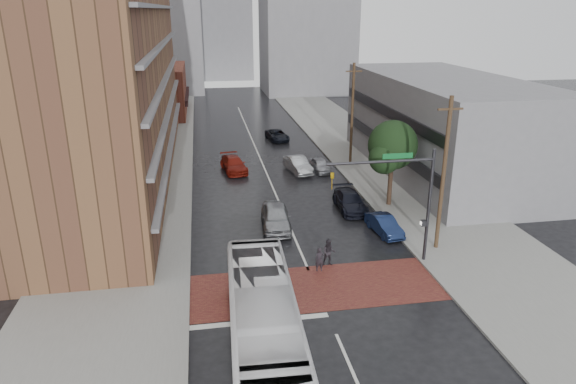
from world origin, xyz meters
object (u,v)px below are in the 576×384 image
object	(u,v)px
pedestrian_a	(320,260)
car_travel_c	(234,164)
car_travel_b	(298,165)
car_parked_mid	(350,201)
transit_bus	(263,324)
car_parked_far	(320,165)
car_travel_a	(276,217)
car_parked_near	(384,225)
pedestrian_b	(329,253)
suv_travel	(277,135)

from	to	relation	value
pedestrian_a	car_travel_c	bearing A→B (deg)	102.89
pedestrian_a	car_travel_c	world-z (taller)	pedestrian_a
car_travel_b	car_parked_mid	world-z (taller)	car_travel_b
transit_bus	car_parked_far	bearing A→B (deg)	74.14
transit_bus	car_travel_c	distance (m)	28.36
car_travel_a	car_parked_near	size ratio (longest dim) A/B	1.30
car_parked_mid	pedestrian_b	bearing A→B (deg)	-112.90
suv_travel	car_parked_far	bearing A→B (deg)	-88.49
pedestrian_a	car_parked_far	world-z (taller)	pedestrian_a
car_parked_mid	pedestrian_a	bearing A→B (deg)	-115.14
suv_travel	car_parked_far	xyz separation A→B (m)	(2.25, -13.02, -0.00)
suv_travel	car_parked_mid	xyz separation A→B (m)	(2.25, -23.23, 0.08)
car_travel_b	car_travel_a	bearing A→B (deg)	-117.28
transit_bus	suv_travel	bearing A→B (deg)	82.92
pedestrian_a	car_travel_a	xyz separation A→B (m)	(-1.65, 6.73, 0.10)
transit_bus	pedestrian_b	size ratio (longest dim) A/B	7.23
pedestrian_b	car_travel_c	distance (m)	20.76
car_parked_mid	car_parked_far	xyz separation A→B (m)	(0.00, 10.21, -0.08)
car_travel_b	car_parked_near	xyz separation A→B (m)	(3.28, -15.03, -0.12)
car_parked_mid	car_parked_far	world-z (taller)	car_parked_mid
pedestrian_b	car_travel_b	xyz separation A→B (m)	(1.67, 18.98, -0.10)
transit_bus	suv_travel	size ratio (longest dim) A/B	2.73
suv_travel	car_parked_mid	size ratio (longest dim) A/B	0.92
car_travel_c	car_parked_far	bearing A→B (deg)	-18.09
transit_bus	car_parked_far	distance (m)	28.39
car_travel_b	car_parked_near	size ratio (longest dim) A/B	1.19
suv_travel	car_parked_far	world-z (taller)	suv_travel
car_travel_c	car_parked_near	bearing A→B (deg)	-68.88
transit_bus	suv_travel	distance (m)	40.54
pedestrian_b	car_parked_far	size ratio (longest dim) A/B	0.46
car_travel_a	car_travel_b	bearing A→B (deg)	76.95
car_parked_mid	car_travel_b	bearing A→B (deg)	102.96
suv_travel	car_parked_near	world-z (taller)	car_parked_near
pedestrian_a	car_parked_mid	xyz separation A→B (m)	(4.57, 9.33, -0.04)
car_travel_c	car_parked_far	distance (m)	8.35
transit_bus	car_travel_c	size ratio (longest dim) A/B	2.52
car_parked_far	car_travel_b	bearing A→B (deg)	174.90
transit_bus	car_parked_near	bearing A→B (deg)	52.65
car_travel_b	car_parked_far	distance (m)	2.19
car_parked_near	car_travel_b	bearing A→B (deg)	95.04
car_travel_b	car_parked_far	world-z (taller)	car_travel_b
car_travel_a	car_parked_far	distance (m)	14.24
pedestrian_a	suv_travel	bearing A→B (deg)	88.87
pedestrian_b	car_parked_near	distance (m)	6.34
car_travel_c	car_parked_near	world-z (taller)	car_travel_c
pedestrian_a	car_parked_mid	distance (m)	10.39
suv_travel	car_parked_near	bearing A→B (deg)	-91.46
car_travel_a	car_travel_c	distance (m)	14.33
transit_bus	car_travel_a	bearing A→B (deg)	81.81
pedestrian_b	car_parked_mid	size ratio (longest dim) A/B	0.35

